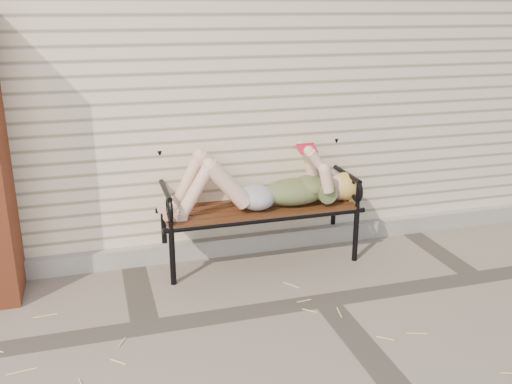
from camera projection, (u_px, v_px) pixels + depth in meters
name	position (u px, v px, depth m)	size (l,w,h in m)	color
ground	(325.00, 300.00, 4.02)	(80.00, 80.00, 0.00)	#796C5D
house_wall	(223.00, 51.00, 6.29)	(8.00, 4.00, 3.00)	beige
foundation_strip	(281.00, 239.00, 4.88)	(8.00, 0.10, 0.15)	#A7A296
garden_bench	(256.00, 185.00, 4.57)	(1.68, 0.67, 1.09)	black
reading_woman	(263.00, 185.00, 4.44)	(1.59, 0.36, 0.50)	#092D40
straw_scatter	(291.00, 377.00, 3.18)	(2.67, 1.40, 0.01)	#E0C56D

